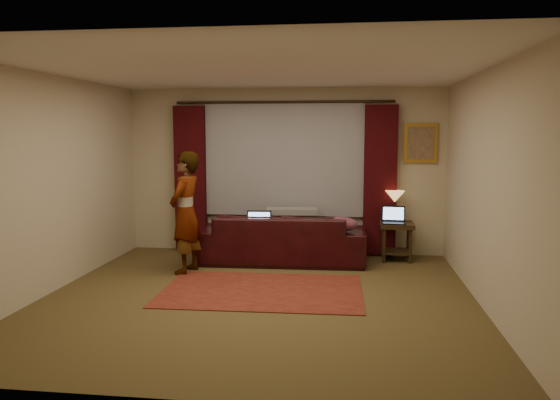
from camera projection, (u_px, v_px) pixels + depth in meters
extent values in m
cube|color=brown|center=(258.00, 298.00, 6.36)|extent=(5.00, 5.00, 0.01)
cube|color=silver|center=(257.00, 70.00, 6.04)|extent=(5.00, 5.00, 0.02)
cube|color=beige|center=(284.00, 171.00, 8.66)|extent=(5.00, 0.02, 2.60)
cube|color=beige|center=(197.00, 222.00, 3.74)|extent=(5.00, 0.02, 2.60)
cube|color=beige|center=(52.00, 184.00, 6.51)|extent=(0.02, 5.00, 2.60)
cube|color=beige|center=(486.00, 189.00, 5.88)|extent=(0.02, 5.00, 2.60)
cube|color=#95959C|center=(284.00, 159.00, 8.58)|extent=(2.50, 0.05, 1.80)
cube|color=#35070A|center=(191.00, 178.00, 8.76)|extent=(0.50, 0.14, 2.30)
cube|color=#35070A|center=(380.00, 180.00, 8.38)|extent=(0.50, 0.14, 2.30)
cylinder|color=#302011|center=(283.00, 102.00, 8.42)|extent=(0.04, 0.04, 3.40)
cube|color=#B6892E|center=(421.00, 143.00, 8.31)|extent=(0.50, 0.04, 0.60)
imported|color=black|center=(281.00, 229.00, 8.06)|extent=(2.50, 1.15, 0.99)
cube|color=gray|center=(292.00, 194.00, 8.26)|extent=(0.79, 0.39, 0.09)
ellipsoid|color=brown|center=(340.00, 225.00, 7.79)|extent=(0.50, 0.39, 0.21)
cube|color=maroon|center=(262.00, 290.00, 6.62)|extent=(2.45, 1.67, 0.01)
cube|color=black|center=(396.00, 241.00, 8.19)|extent=(0.50, 0.50, 0.57)
imported|color=gray|center=(186.00, 213.00, 7.40)|extent=(0.56, 0.56, 1.66)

